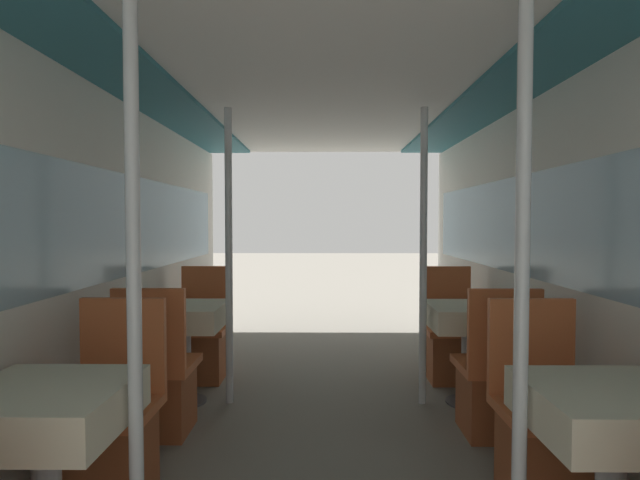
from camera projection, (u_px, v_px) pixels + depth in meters
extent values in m
cube|color=silver|center=(88.00, 265.00, 3.00)|extent=(0.05, 6.50, 2.19)
cube|color=#8CB2C6|center=(89.00, 226.00, 2.99)|extent=(0.03, 5.98, 0.72)
cube|color=silver|center=(566.00, 265.00, 2.98)|extent=(0.05, 6.50, 2.19)
cube|color=#8CB2C6|center=(565.00, 226.00, 2.97)|extent=(0.03, 5.98, 0.72)
cube|color=white|center=(326.00, 72.00, 2.95)|extent=(2.87, 6.50, 0.04)
cube|color=#2D707F|center=(128.00, 79.00, 2.96)|extent=(0.52, 6.24, 0.03)
cube|color=#2D707F|center=(526.00, 78.00, 2.94)|extent=(0.52, 6.24, 0.03)
cube|color=#B2B2B7|center=(45.00, 390.00, 1.87)|extent=(0.55, 0.55, 0.02)
cube|color=beige|center=(45.00, 409.00, 1.87)|extent=(0.59, 0.59, 0.17)
cube|color=brown|center=(109.00, 458.00, 2.42)|extent=(0.37, 0.37, 0.41)
cube|color=#C66033|center=(108.00, 411.00, 2.42)|extent=(0.44, 0.44, 0.05)
cube|color=#C66033|center=(124.00, 345.00, 2.60)|extent=(0.44, 0.04, 0.50)
cylinder|color=silver|center=(134.00, 292.00, 1.85)|extent=(0.05, 0.05, 2.19)
cylinder|color=#4C4C51|center=(184.00, 401.00, 3.73)|extent=(0.33, 0.33, 0.01)
cylinder|color=#B7B7BC|center=(184.00, 354.00, 3.72)|extent=(0.11, 0.11, 0.70)
cube|color=#B2B2B7|center=(183.00, 306.00, 3.71)|extent=(0.55, 0.55, 0.02)
cube|color=beige|center=(183.00, 316.00, 3.71)|extent=(0.59, 0.59, 0.17)
cube|color=brown|center=(161.00, 401.00, 3.19)|extent=(0.37, 0.37, 0.41)
cube|color=#C66033|center=(160.00, 365.00, 3.18)|extent=(0.44, 0.44, 0.05)
cube|color=#C66033|center=(149.00, 330.00, 2.97)|extent=(0.44, 0.04, 0.50)
cube|color=brown|center=(202.00, 356.00, 4.26)|extent=(0.37, 0.37, 0.41)
cube|color=#C66033|center=(201.00, 329.00, 4.25)|extent=(0.44, 0.44, 0.05)
cube|color=#C66033|center=(207.00, 294.00, 4.44)|extent=(0.44, 0.04, 0.50)
cylinder|color=silver|center=(229.00, 257.00, 3.69)|extent=(0.05, 0.05, 2.19)
cube|color=#B2B2B7|center=(613.00, 392.00, 1.85)|extent=(0.55, 0.55, 0.02)
cube|color=beige|center=(612.00, 411.00, 1.85)|extent=(0.59, 0.59, 0.17)
cube|color=brown|center=(546.00, 460.00, 2.40)|extent=(0.37, 0.37, 0.41)
cube|color=#C66033|center=(547.00, 413.00, 2.40)|extent=(0.44, 0.44, 0.05)
cube|color=#C66033|center=(531.00, 346.00, 2.58)|extent=(0.44, 0.04, 0.50)
cylinder|color=silver|center=(522.00, 292.00, 1.84)|extent=(0.05, 0.05, 2.19)
cylinder|color=#4C4C51|center=(468.00, 402.00, 3.71)|extent=(0.33, 0.33, 0.01)
cylinder|color=#B7B7BC|center=(469.00, 355.00, 3.70)|extent=(0.11, 0.11, 0.70)
cube|color=#B2B2B7|center=(469.00, 307.00, 3.69)|extent=(0.55, 0.55, 0.02)
cube|color=beige|center=(469.00, 316.00, 3.69)|extent=(0.59, 0.59, 0.17)
cube|color=brown|center=(492.00, 402.00, 3.17)|extent=(0.37, 0.37, 0.41)
cube|color=#C66033|center=(493.00, 366.00, 3.17)|extent=(0.44, 0.44, 0.05)
cube|color=#C66033|center=(505.00, 331.00, 2.95)|extent=(0.44, 0.04, 0.50)
cube|color=brown|center=(450.00, 357.00, 4.24)|extent=(0.37, 0.37, 0.41)
cube|color=#C66033|center=(451.00, 330.00, 4.23)|extent=(0.44, 0.44, 0.05)
cube|color=#C66033|center=(445.00, 294.00, 4.42)|extent=(0.44, 0.04, 0.50)
cylinder|color=silver|center=(423.00, 257.00, 3.68)|extent=(0.05, 0.05, 2.19)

